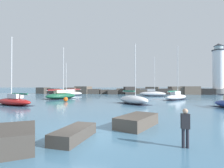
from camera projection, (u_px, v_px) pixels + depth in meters
ground_plane at (87, 134)px, 9.89m from camera, size 600.00×600.00×0.00m
open_sea_beyond at (132, 90)px, 117.48m from camera, size 400.00×116.00×0.01m
breakwater_jetty at (132, 91)px, 57.96m from camera, size 64.26×6.87×2.57m
lighthouse at (219, 72)px, 54.38m from camera, size 4.59×4.59×16.01m
foreground_rocks at (54, 132)px, 8.76m from camera, size 10.20×9.56×0.89m
sailboat_moored_1 at (61, 96)px, 36.09m from camera, size 5.85×6.97×10.78m
sailboat_moored_2 at (68, 93)px, 48.68m from camera, size 7.55×6.86×9.13m
sailboat_moored_3 at (152, 93)px, 46.11m from camera, size 6.88×2.26×10.45m
sailboat_moored_4 at (133, 100)px, 26.38m from camera, size 5.59×6.03×9.03m
sailboat_moored_5 at (14, 101)px, 24.51m from camera, size 7.14×4.23×9.74m
sailboat_moored_6 at (176, 97)px, 34.14m from camera, size 6.04×6.65×10.65m
mooring_buoy_orange_near at (66, 99)px, 30.35m from camera, size 0.77×0.77×0.97m
person_on_rocks at (185, 126)px, 7.74m from camera, size 0.36×0.23×1.74m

